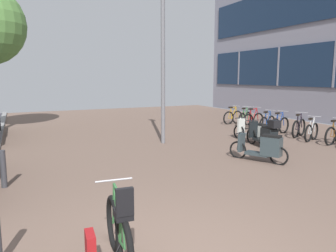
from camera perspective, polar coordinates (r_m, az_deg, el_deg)
The scene contains 15 objects.
ground at distance 5.09m, azimuth 17.75°, elevation -18.97°, with size 21.00×40.00×0.13m.
bicycle_foreground at distance 4.23m, azimuth -9.04°, elevation -18.10°, with size 0.73×1.46×1.12m.
bicycle_rack_01 at distance 12.57m, azimuth 27.42°, elevation -1.38°, with size 1.30×0.48×0.93m.
bicycle_rack_02 at distance 12.88m, azimuth 23.98°, elevation -0.95°, with size 1.21×0.56×0.92m.
bicycle_rack_03 at distance 13.56m, azimuth 22.07°, elevation -0.31°, with size 1.27×0.61×0.98m.
bicycle_rack_04 at distance 13.95m, azimuth 19.05°, elevation 0.07°, with size 1.33×0.47×0.97m.
bicycle_rack_05 at distance 14.58m, azimuth 17.12°, elevation 0.46°, with size 1.25×0.53×0.93m.
bicycle_rack_06 at distance 15.09m, azimuth 14.78°, elevation 0.91°, with size 1.40×0.48×1.00m.
bicycle_rack_07 at distance 15.81m, azimuth 13.41°, elevation 1.24°, with size 1.20×0.62×0.95m.
bicycle_rack_08 at distance 16.37m, azimuth 11.37°, elevation 1.53°, with size 1.27×0.48×0.93m.
scooter_near at distance 11.90m, azimuth 14.81°, elevation -0.91°, with size 0.55×1.71×0.84m.
scooter_mid at distance 10.94m, azimuth 16.80°, elevation -1.44°, with size 0.56×1.77×1.01m.
scooter_far at distance 9.16m, azimuth 16.54°, elevation -3.64°, with size 0.90×1.53×0.80m.
lamp_post at distance 11.20m, azimuth -0.90°, elevation 12.80°, with size 0.20×0.52×5.59m.
bollard_far at distance 7.62m, azimuth -27.06°, elevation -6.77°, with size 0.12×0.12×0.80m.
Camera 1 is at (-1.73, -3.25, 2.30)m, focal length 34.55 mm.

